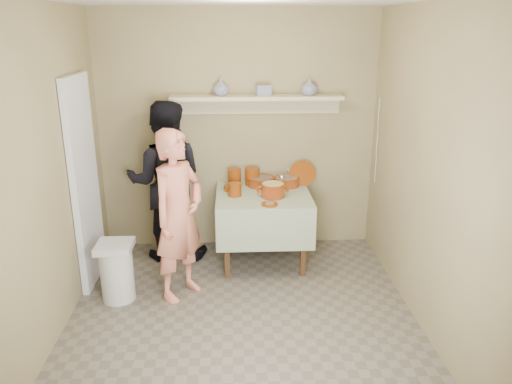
{
  "coord_description": "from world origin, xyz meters",
  "views": [
    {
      "loc": [
        -0.07,
        -3.62,
        2.41
      ],
      "look_at": [
        0.15,
        0.75,
        0.95
      ],
      "focal_mm": 35.0,
      "sensor_mm": 36.0,
      "label": 1
    }
  ],
  "objects": [
    {
      "name": "cazuela_meat_b",
      "position": [
        0.52,
        1.5,
        0.82
      ],
      "size": [
        0.28,
        0.28,
        0.1
      ],
      "color": "maroon",
      "rests_on": "serving_table"
    },
    {
      "name": "wall_shelf",
      "position": [
        0.2,
        1.65,
        1.67
      ],
      "size": [
        1.8,
        0.25,
        0.21
      ],
      "color": "#C2B990",
      "rests_on": "room_shell"
    },
    {
      "name": "person_cook",
      "position": [
        -0.55,
        0.59,
        0.79
      ],
      "size": [
        0.65,
        0.69,
        1.58
      ],
      "primitive_type": "imported",
      "rotation": [
        0.0,
        0.0,
        0.93
      ],
      "color": "#D5765C",
      "rests_on": "ground"
    },
    {
      "name": "bowl_stack",
      "position": [
        -0.04,
        1.2,
        0.83
      ],
      "size": [
        0.13,
        0.13,
        0.13
      ],
      "primitive_type": "cylinder",
      "color": "#672705",
      "rests_on": "serving_table"
    },
    {
      "name": "electrical_cord",
      "position": [
        1.47,
        1.48,
        1.25
      ],
      "size": [
        0.01,
        0.05,
        0.9
      ],
      "color": "silver",
      "rests_on": "wall_shelf"
    },
    {
      "name": "plate_stack_b",
      "position": [
        0.15,
        1.56,
        0.86
      ],
      "size": [
        0.16,
        0.16,
        0.19
      ],
      "primitive_type": "cylinder",
      "color": "#672705",
      "rests_on": "serving_table"
    },
    {
      "name": "serving_table",
      "position": [
        0.25,
        1.28,
        0.64
      ],
      "size": [
        0.97,
        0.97,
        0.76
      ],
      "color": "#4C2D16",
      "rests_on": "ground"
    },
    {
      "name": "propped_lid",
      "position": [
        0.69,
        1.55,
        0.88
      ],
      "size": [
        0.29,
        0.14,
        0.27
      ],
      "primitive_type": "cylinder",
      "rotation": [
        1.21,
        0.0,
        -0.08
      ],
      "color": "#672705",
      "rests_on": "serving_table"
    },
    {
      "name": "person_helper",
      "position": [
        -0.77,
        1.44,
        0.85
      ],
      "size": [
        0.84,
        0.66,
        1.7
      ],
      "primitive_type": "imported",
      "rotation": [
        0.0,
        0.0,
        -3.12
      ],
      "color": "black",
      "rests_on": "ground"
    },
    {
      "name": "ceramic_box",
      "position": [
        0.27,
        1.63,
        1.77
      ],
      "size": [
        0.17,
        0.14,
        0.11
      ],
      "primitive_type": "cube",
      "rotation": [
        0.0,
        0.0,
        0.21
      ],
      "color": "navy",
      "rests_on": "wall_shelf"
    },
    {
      "name": "cazuela_meat_a",
      "position": [
        0.24,
        1.52,
        0.82
      ],
      "size": [
        0.3,
        0.3,
        0.1
      ],
      "color": "maroon",
      "rests_on": "serving_table"
    },
    {
      "name": "ground",
      "position": [
        0.0,
        0.0,
        0.0
      ],
      "size": [
        3.5,
        3.5,
        0.0
      ],
      "primitive_type": "plane",
      "color": "#655C4F",
      "rests_on": "ground"
    },
    {
      "name": "room_shell",
      "position": [
        0.0,
        0.0,
        1.61
      ],
      "size": [
        3.04,
        3.54,
        2.62
      ],
      "color": "#93855A",
      "rests_on": "ground"
    },
    {
      "name": "front_plate",
      "position": [
        0.29,
        0.91,
        0.77
      ],
      "size": [
        0.16,
        0.16,
        0.03
      ],
      "color": "#672705",
      "rests_on": "serving_table"
    },
    {
      "name": "tile_panel",
      "position": [
        -1.46,
        0.95,
        1.0
      ],
      "size": [
        0.06,
        0.7,
        2.0
      ],
      "primitive_type": "cube",
      "color": "silver",
      "rests_on": "ground"
    },
    {
      "name": "trash_bin",
      "position": [
        -1.13,
        0.53,
        0.28
      ],
      "size": [
        0.32,
        0.32,
        0.56
      ],
      "color": "silver",
      "rests_on": "ground"
    },
    {
      "name": "empty_bowl",
      "position": [
        -0.08,
        1.39,
        0.79
      ],
      "size": [
        0.16,
        0.16,
        0.05
      ],
      "primitive_type": "cylinder",
      "color": "#672705",
      "rests_on": "serving_table"
    },
    {
      "name": "vase_left",
      "position": [
        -0.17,
        1.63,
        1.81
      ],
      "size": [
        0.24,
        0.24,
        0.18
      ],
      "primitive_type": "imported",
      "rotation": [
        0.0,
        0.0,
        0.84
      ],
      "color": "navy",
      "rests_on": "wall_shelf"
    },
    {
      "name": "cazuela_rice",
      "position": [
        0.34,
        1.15,
        0.85
      ],
      "size": [
        0.33,
        0.25,
        0.14
      ],
      "color": "maroon",
      "rests_on": "serving_table"
    },
    {
      "name": "vase_right",
      "position": [
        0.75,
        1.61,
        1.81
      ],
      "size": [
        0.21,
        0.21,
        0.17
      ],
      "primitive_type": "imported",
      "rotation": [
        0.0,
        0.0,
        0.35
      ],
      "color": "navy",
      "rests_on": "wall_shelf"
    },
    {
      "name": "ladle",
      "position": [
        0.47,
        1.47,
        0.87
      ],
      "size": [
        0.08,
        0.26,
        0.19
      ],
      "color": "silver",
      "rests_on": "cazuela_meat_b"
    },
    {
      "name": "plate_stack_a",
      "position": [
        -0.05,
        1.53,
        0.86
      ],
      "size": [
        0.14,
        0.14,
        0.19
      ],
      "primitive_type": "cylinder",
      "color": "#672705",
      "rests_on": "serving_table"
    }
  ]
}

